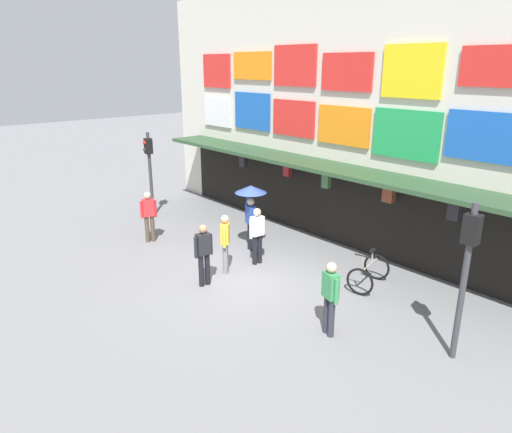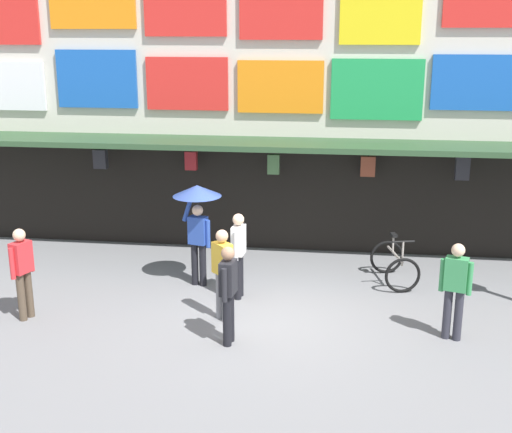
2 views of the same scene
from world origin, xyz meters
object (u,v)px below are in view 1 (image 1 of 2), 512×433
(pedestrian_in_purple, at_px, (204,252))
(pedestrian_in_white, at_px, (225,241))
(bicycle_parked, at_px, (368,273))
(pedestrian_with_umbrella, at_px, (251,200))
(traffic_light_far, at_px, (468,258))
(traffic_light_near, at_px, (149,161))
(pedestrian_in_black, at_px, (257,233))
(pedestrian_in_green, at_px, (330,295))
(pedestrian_in_yellow, at_px, (149,214))

(pedestrian_in_purple, bearing_deg, pedestrian_in_white, 106.15)
(bicycle_parked, xyz_separation_m, pedestrian_with_umbrella, (-3.93, -0.65, 1.25))
(traffic_light_far, bearing_deg, traffic_light_near, -179.91)
(pedestrian_in_black, xyz_separation_m, pedestrian_with_umbrella, (-0.90, 0.54, 0.69))
(pedestrian_in_green, distance_m, pedestrian_with_umbrella, 5.11)
(pedestrian_in_white, bearing_deg, bicycle_parked, 35.51)
(traffic_light_near, height_order, pedestrian_in_white, traffic_light_near)
(bicycle_parked, bearing_deg, pedestrian_in_purple, -132.52)
(bicycle_parked, bearing_deg, pedestrian_in_white, -144.49)
(pedestrian_in_purple, distance_m, pedestrian_in_white, 0.94)
(traffic_light_near, bearing_deg, pedestrian_in_green, -7.12)
(pedestrian_in_white, relative_size, pedestrian_in_yellow, 1.00)
(pedestrian_in_green, bearing_deg, bicycle_parked, 107.51)
(pedestrian_in_purple, xyz_separation_m, pedestrian_in_yellow, (-3.77, 0.49, 0.00))
(pedestrian_in_black, distance_m, pedestrian_in_white, 1.07)
(traffic_light_near, relative_size, pedestrian_in_yellow, 1.90)
(traffic_light_near, bearing_deg, pedestrian_with_umbrella, 7.14)
(pedestrian_with_umbrella, bearing_deg, pedestrian_in_white, -63.89)
(pedestrian_in_white, bearing_deg, pedestrian_in_purple, -73.85)
(bicycle_parked, bearing_deg, pedestrian_in_black, -158.59)
(pedestrian_in_green, relative_size, pedestrian_in_white, 1.00)
(bicycle_parked, relative_size, pedestrian_in_yellow, 0.77)
(pedestrian_in_black, bearing_deg, traffic_light_far, -0.71)
(pedestrian_in_green, xyz_separation_m, pedestrian_in_purple, (-3.67, -0.65, 0.00))
(traffic_light_far, height_order, pedestrian_in_black, traffic_light_far)
(pedestrian_in_green, relative_size, pedestrian_in_yellow, 1.00)
(pedestrian_in_black, distance_m, pedestrian_in_purple, 1.97)
(pedestrian_with_umbrella, bearing_deg, pedestrian_in_purple, -67.33)
(pedestrian_in_green, xyz_separation_m, pedestrian_in_white, (-3.93, 0.25, 0.00))
(bicycle_parked, xyz_separation_m, pedestrian_in_green, (0.79, -2.50, 0.55))
(bicycle_parked, height_order, pedestrian_in_purple, pedestrian_in_purple)
(pedestrian_in_white, height_order, pedestrian_in_yellow, same)
(pedestrian_in_white, bearing_deg, pedestrian_in_green, -3.68)
(pedestrian_in_yellow, bearing_deg, pedestrian_in_green, 1.18)
(bicycle_parked, relative_size, pedestrian_with_umbrella, 0.62)
(traffic_light_far, relative_size, pedestrian_in_green, 1.90)
(traffic_light_far, height_order, bicycle_parked, traffic_light_far)
(traffic_light_near, height_order, pedestrian_in_yellow, traffic_light_near)
(traffic_light_far, bearing_deg, pedestrian_with_umbrella, 174.94)
(traffic_light_far, relative_size, pedestrian_in_black, 1.90)
(pedestrian_in_purple, distance_m, pedestrian_with_umbrella, 2.79)
(bicycle_parked, height_order, pedestrian_in_green, pedestrian_in_green)
(traffic_light_far, height_order, pedestrian_in_green, traffic_light_far)
(traffic_light_near, distance_m, pedestrian_in_black, 6.05)
(pedestrian_in_purple, bearing_deg, pedestrian_with_umbrella, 112.67)
(traffic_light_near, xyz_separation_m, pedestrian_in_purple, (6.07, -1.87, -1.19))
(pedestrian_in_white, height_order, pedestrian_with_umbrella, pedestrian_with_umbrella)
(pedestrian_in_white, xyz_separation_m, pedestrian_in_yellow, (-3.51, -0.41, 0.00))
(pedestrian_in_yellow, bearing_deg, traffic_light_near, 149.18)
(traffic_light_near, xyz_separation_m, pedestrian_with_umbrella, (5.03, 0.63, -0.50))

